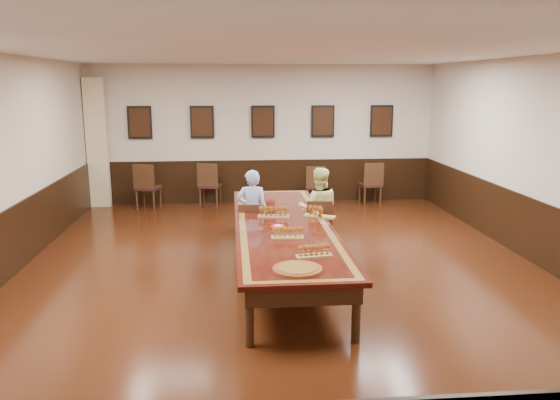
{
  "coord_description": "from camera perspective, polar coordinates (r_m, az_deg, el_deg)",
  "views": [
    {
      "loc": [
        -0.73,
        -7.74,
        2.79
      ],
      "look_at": [
        0.0,
        0.5,
        1.0
      ],
      "focal_mm": 35.0,
      "sensor_mm": 36.0,
      "label": 1
    }
  ],
  "objects": [
    {
      "name": "person_woman",
      "position": [
        9.2,
        4.04,
        -0.94
      ],
      "size": [
        0.74,
        0.6,
        1.41
      ],
      "primitive_type": "imported",
      "rotation": [
        0.0,
        0.0,
        3.05
      ],
      "color": "#F1F297",
      "rests_on": "floor"
    },
    {
      "name": "spare_chair_b",
      "position": [
        12.63,
        -7.33,
        1.66
      ],
      "size": [
        0.56,
        0.59,
        1.0
      ],
      "primitive_type": null,
      "rotation": [
        0.0,
        0.0,
        2.95
      ],
      "color": "black",
      "rests_on": "floor"
    },
    {
      "name": "curtain",
      "position": [
        12.99,
        -18.58,
        5.65
      ],
      "size": [
        0.45,
        0.18,
        2.9
      ],
      "primitive_type": "cube",
      "color": "beige",
      "rests_on": "floor"
    },
    {
      "name": "chair_woman",
      "position": [
        9.17,
        4.06,
        -2.62
      ],
      "size": [
        0.46,
        0.5,
        0.9
      ],
      "primitive_type": null,
      "rotation": [
        0.0,
        0.0,
        3.05
      ],
      "color": "black",
      "rests_on": "floor"
    },
    {
      "name": "spare_chair_a",
      "position": [
        12.55,
        -13.61,
        1.42
      ],
      "size": [
        0.6,
        0.63,
        1.03
      ],
      "primitive_type": null,
      "rotation": [
        0.0,
        0.0,
        2.9
      ],
      "color": "black",
      "rests_on": "floor"
    },
    {
      "name": "red_plate_grp",
      "position": [
        7.85,
        -0.22,
        -2.78
      ],
      "size": [
        0.21,
        0.21,
        0.03
      ],
      "color": "red",
      "rests_on": "conference_table"
    },
    {
      "name": "carved_platter",
      "position": [
        6.07,
        1.84,
        -7.23
      ],
      "size": [
        0.56,
        0.56,
        0.04
      ],
      "color": "#602513",
      "rests_on": "conference_table"
    },
    {
      "name": "conference_table",
      "position": [
        8.08,
        0.31,
        -3.44
      ],
      "size": [
        1.4,
        5.0,
        0.76
      ],
      "color": "black",
      "rests_on": "floor"
    },
    {
      "name": "flight_a",
      "position": [
        8.4,
        -0.69,
        -1.27
      ],
      "size": [
        0.5,
        0.23,
        0.18
      ],
      "color": "#A38744",
      "rests_on": "conference_table"
    },
    {
      "name": "floor",
      "position": [
        8.27,
        0.31,
        -7.59
      ],
      "size": [
        8.0,
        10.0,
        0.02
      ],
      "primitive_type": "cube",
      "color": "black",
      "rests_on": "ground"
    },
    {
      "name": "spare_chair_d",
      "position": [
        12.85,
        9.42,
        1.76
      ],
      "size": [
        0.51,
        0.54,
        0.99
      ],
      "primitive_type": null,
      "rotation": [
        0.0,
        0.0,
        3.22
      ],
      "color": "black",
      "rests_on": "floor"
    },
    {
      "name": "flight_b",
      "position": [
        8.41,
        4.01,
        -1.27
      ],
      "size": [
        0.5,
        0.35,
        0.18
      ],
      "color": "#A38744",
      "rests_on": "conference_table"
    },
    {
      "name": "ceiling",
      "position": [
        7.79,
        0.34,
        15.3
      ],
      "size": [
        8.0,
        10.0,
        0.02
      ],
      "primitive_type": "cube",
      "color": "white",
      "rests_on": "floor"
    },
    {
      "name": "wall_back",
      "position": [
        12.83,
        -1.8,
        6.87
      ],
      "size": [
        8.0,
        0.02,
        3.2
      ],
      "primitive_type": "cube",
      "color": "#C1B2A2",
      "rests_on": "floor"
    },
    {
      "name": "flight_c",
      "position": [
        7.28,
        0.78,
        -3.45
      ],
      "size": [
        0.44,
        0.16,
        0.16
      ],
      "color": "#A38744",
      "rests_on": "conference_table"
    },
    {
      "name": "chair_man",
      "position": [
        9.0,
        -2.94,
        -2.96
      ],
      "size": [
        0.46,
        0.49,
        0.88
      ],
      "primitive_type": null,
      "rotation": [
        0.0,
        0.0,
        3.03
      ],
      "color": "black",
      "rests_on": "floor"
    },
    {
      "name": "pink_phone",
      "position": [
        8.03,
        4.64,
        -2.5
      ],
      "size": [
        0.11,
        0.16,
        0.01
      ],
      "primitive_type": "cube",
      "rotation": [
        0.0,
        0.0,
        0.3
      ],
      "color": "#CE448F",
      "rests_on": "conference_table"
    },
    {
      "name": "posters",
      "position": [
        12.73,
        -1.79,
        8.18
      ],
      "size": [
        6.14,
        0.04,
        0.74
      ],
      "color": "black",
      "rests_on": "wall_back"
    },
    {
      "name": "wainscoting",
      "position": [
        8.11,
        0.31,
        -4.2
      ],
      "size": [
        8.0,
        10.0,
        1.0
      ],
      "color": "black",
      "rests_on": "floor"
    },
    {
      "name": "flight_d",
      "position": [
        6.52,
        3.59,
        -5.35
      ],
      "size": [
        0.44,
        0.2,
        0.16
      ],
      "color": "#A38744",
      "rests_on": "conference_table"
    },
    {
      "name": "person_man",
      "position": [
        9.03,
        -2.91,
        -1.2
      ],
      "size": [
        0.55,
        0.39,
        1.4
      ],
      "primitive_type": "imported",
      "rotation": [
        0.0,
        0.0,
        3.03
      ],
      "color": "#4E72C4",
      "rests_on": "floor"
    },
    {
      "name": "wall_right",
      "position": [
        9.16,
        26.22,
        3.48
      ],
      "size": [
        0.02,
        10.0,
        3.2
      ],
      "primitive_type": "cube",
      "color": "#C1B2A2",
      "rests_on": "floor"
    },
    {
      "name": "wall_front",
      "position": [
        3.07,
        9.32,
        -10.74
      ],
      "size": [
        8.0,
        0.02,
        3.2
      ],
      "primitive_type": "cube",
      "color": "#C1B2A2",
      "rests_on": "floor"
    },
    {
      "name": "spare_chair_c",
      "position": [
        12.62,
        3.74,
        1.55
      ],
      "size": [
        0.5,
        0.53,
        0.93
      ],
      "primitive_type": null,
      "rotation": [
        0.0,
        0.0,
        3.0
      ],
      "color": "black",
      "rests_on": "floor"
    }
  ]
}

